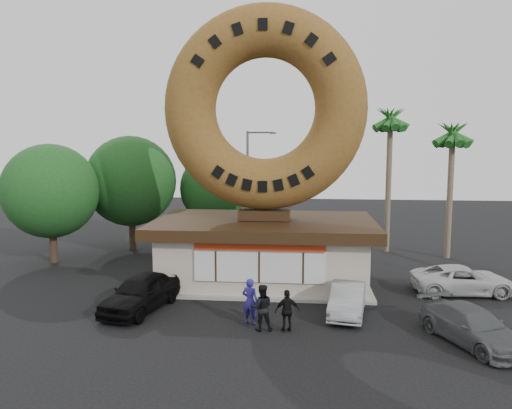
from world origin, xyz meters
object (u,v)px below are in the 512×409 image
at_px(person_left, 250,301).
at_px(car_silver, 348,299).
at_px(person_right, 287,311).
at_px(person_center, 262,308).
at_px(donut_shop, 264,249).
at_px(car_black, 141,292).
at_px(giant_donut, 265,109).
at_px(car_white, 463,280).
at_px(street_lamp, 250,181).
at_px(car_grey, 472,326).

distance_m(person_left, car_silver, 4.26).
height_order(person_left, person_right, person_left).
bearing_deg(person_center, person_right, 169.63).
bearing_deg(donut_shop, car_black, -135.42).
bearing_deg(giant_donut, car_white, -6.61).
xyz_separation_m(person_left, person_right, (1.51, -0.69, -0.11)).
height_order(street_lamp, person_left, street_lamp).
relative_size(street_lamp, person_left, 4.31).
bearing_deg(car_black, person_right, -3.54).
height_order(person_center, person_right, person_center).
bearing_deg(giant_donut, car_black, -135.33).
bearing_deg(car_white, car_silver, 117.71).
distance_m(giant_donut, person_left, 10.00).
height_order(car_black, car_white, car_black).
height_order(giant_donut, person_left, giant_donut).
bearing_deg(car_white, giant_donut, 80.22).
bearing_deg(person_center, car_grey, 167.05).
distance_m(car_black, car_silver, 8.85).
distance_m(person_right, car_white, 9.98).
height_order(car_black, car_grey, car_black).
bearing_deg(person_left, car_white, -136.83).
xyz_separation_m(person_left, car_silver, (3.97, 1.51, -0.29)).
bearing_deg(car_silver, car_grey, -23.68).
bearing_deg(car_silver, car_white, 40.11).
height_order(person_right, car_grey, person_right).
relative_size(car_black, car_white, 0.96).
relative_size(street_lamp, car_white, 1.66).
bearing_deg(car_white, car_black, 101.37).
distance_m(street_lamp, person_left, 16.56).
distance_m(person_center, car_white, 10.80).
bearing_deg(person_right, car_black, -30.13).
xyz_separation_m(street_lamp, car_grey, (9.93, -17.28, -3.83)).
distance_m(street_lamp, person_center, 17.26).
relative_size(person_right, car_white, 0.34).
distance_m(donut_shop, giant_donut, 7.11).
distance_m(person_right, car_grey, 6.69).
bearing_deg(street_lamp, car_silver, -68.51).
relative_size(street_lamp, car_grey, 1.79).
relative_size(giant_donut, person_right, 6.22).
relative_size(person_right, car_silver, 0.42).
height_order(street_lamp, car_grey, street_lamp).
xyz_separation_m(giant_donut, street_lamp, (-1.86, 10.00, -4.39)).
distance_m(street_lamp, car_black, 15.67).
distance_m(person_left, car_grey, 8.26).
bearing_deg(car_grey, street_lamp, 95.82).
xyz_separation_m(street_lamp, person_left, (1.76, -16.07, -3.55)).
bearing_deg(street_lamp, donut_shop, -79.50).
height_order(car_black, car_silver, car_black).
height_order(car_grey, car_white, car_white).
distance_m(giant_donut, person_center, 10.44).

